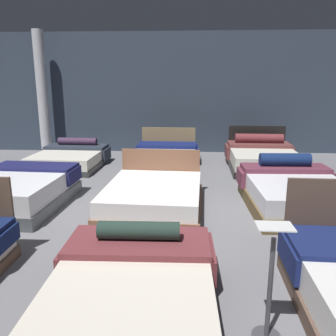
{
  "coord_description": "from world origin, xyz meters",
  "views": [
    {
      "loc": [
        0.51,
        -5.19,
        2.06
      ],
      "look_at": [
        0.19,
        0.55,
        0.65
      ],
      "focal_mm": 37.15,
      "sensor_mm": 36.0,
      "label": 1
    }
  ],
  "objects_px": {
    "bed_3": "(18,191)",
    "bed_7": "(165,158)",
    "bed_5": "(295,193)",
    "bed_1": "(132,291)",
    "support_pillar": "(42,94)",
    "bed_8": "(262,157)",
    "bed_6": "(70,158)",
    "bed_4": "(154,196)",
    "price_sign": "(269,296)"
  },
  "relations": [
    {
      "from": "bed_4",
      "to": "support_pillar",
      "type": "bearing_deg",
      "value": 131.79
    },
    {
      "from": "bed_1",
      "to": "bed_7",
      "type": "relative_size",
      "value": 0.97
    },
    {
      "from": "bed_3",
      "to": "bed_5",
      "type": "relative_size",
      "value": 1.0
    },
    {
      "from": "bed_4",
      "to": "support_pillar",
      "type": "height_order",
      "value": "support_pillar"
    },
    {
      "from": "bed_8",
      "to": "bed_1",
      "type": "bearing_deg",
      "value": -110.62
    },
    {
      "from": "bed_6",
      "to": "bed_7",
      "type": "xyz_separation_m",
      "value": [
        2.4,
        0.07,
        0.02
      ]
    },
    {
      "from": "bed_6",
      "to": "bed_5",
      "type": "bearing_deg",
      "value": -27.89
    },
    {
      "from": "bed_3",
      "to": "bed_7",
      "type": "height_order",
      "value": "bed_7"
    },
    {
      "from": "bed_7",
      "to": "bed_3",
      "type": "bearing_deg",
      "value": -126.4
    },
    {
      "from": "bed_6",
      "to": "support_pillar",
      "type": "distance_m",
      "value": 2.56
    },
    {
      "from": "bed_5",
      "to": "bed_1",
      "type": "bearing_deg",
      "value": -130.32
    },
    {
      "from": "bed_1",
      "to": "price_sign",
      "type": "xyz_separation_m",
      "value": [
        1.17,
        -0.27,
        0.17
      ]
    },
    {
      "from": "bed_7",
      "to": "bed_8",
      "type": "distance_m",
      "value": 2.4
    },
    {
      "from": "bed_6",
      "to": "price_sign",
      "type": "xyz_separation_m",
      "value": [
        3.62,
        -5.87,
        0.17
      ]
    },
    {
      "from": "bed_4",
      "to": "price_sign",
      "type": "xyz_separation_m",
      "value": [
        1.23,
        -2.99,
        0.17
      ]
    },
    {
      "from": "bed_5",
      "to": "price_sign",
      "type": "relative_size",
      "value": 2.09
    },
    {
      "from": "bed_3",
      "to": "bed_6",
      "type": "xyz_separation_m",
      "value": [
        -0.07,
        2.89,
        -0.05
      ]
    },
    {
      "from": "bed_7",
      "to": "support_pillar",
      "type": "distance_m",
      "value": 4.25
    },
    {
      "from": "bed_7",
      "to": "bed_4",
      "type": "bearing_deg",
      "value": -88.43
    },
    {
      "from": "bed_4",
      "to": "bed_6",
      "type": "height_order",
      "value": "bed_4"
    },
    {
      "from": "bed_4",
      "to": "bed_8",
      "type": "bearing_deg",
      "value": 54.29
    },
    {
      "from": "bed_8",
      "to": "price_sign",
      "type": "relative_size",
      "value": 2.16
    },
    {
      "from": "bed_3",
      "to": "support_pillar",
      "type": "xyz_separation_m",
      "value": [
        -1.33,
        4.51,
        1.48
      ]
    },
    {
      "from": "bed_6",
      "to": "price_sign",
      "type": "bearing_deg",
      "value": -56.37
    },
    {
      "from": "bed_4",
      "to": "bed_6",
      "type": "xyz_separation_m",
      "value": [
        -2.39,
        2.87,
        -0.0
      ]
    },
    {
      "from": "bed_3",
      "to": "bed_4",
      "type": "relative_size",
      "value": 1.0
    },
    {
      "from": "bed_8",
      "to": "bed_5",
      "type": "bearing_deg",
      "value": -89.24
    },
    {
      "from": "bed_3",
      "to": "bed_6",
      "type": "distance_m",
      "value": 2.89
    },
    {
      "from": "bed_1",
      "to": "bed_3",
      "type": "height_order",
      "value": "bed_1"
    },
    {
      "from": "bed_8",
      "to": "support_pillar",
      "type": "height_order",
      "value": "support_pillar"
    },
    {
      "from": "bed_3",
      "to": "bed_7",
      "type": "distance_m",
      "value": 3.76
    },
    {
      "from": "bed_1",
      "to": "bed_8",
      "type": "bearing_deg",
      "value": 66.83
    },
    {
      "from": "bed_3",
      "to": "bed_6",
      "type": "height_order",
      "value": "bed_6"
    },
    {
      "from": "bed_5",
      "to": "bed_3",
      "type": "bearing_deg",
      "value": -179.63
    },
    {
      "from": "bed_6",
      "to": "bed_7",
      "type": "distance_m",
      "value": 2.4
    },
    {
      "from": "bed_1",
      "to": "price_sign",
      "type": "bearing_deg",
      "value": -13.91
    },
    {
      "from": "bed_3",
      "to": "bed_4",
      "type": "distance_m",
      "value": 2.32
    },
    {
      "from": "bed_8",
      "to": "support_pillar",
      "type": "xyz_separation_m",
      "value": [
        -6.05,
        1.47,
        1.48
      ]
    },
    {
      "from": "bed_7",
      "to": "price_sign",
      "type": "bearing_deg",
      "value": -76.65
    },
    {
      "from": "bed_5",
      "to": "bed_8",
      "type": "xyz_separation_m",
      "value": [
        0.04,
        2.88,
        -0.0
      ]
    },
    {
      "from": "bed_5",
      "to": "bed_8",
      "type": "bearing_deg",
      "value": 87.67
    },
    {
      "from": "bed_3",
      "to": "bed_7",
      "type": "xyz_separation_m",
      "value": [
        2.33,
        2.96,
        -0.03
      ]
    },
    {
      "from": "bed_3",
      "to": "price_sign",
      "type": "relative_size",
      "value": 2.09
    },
    {
      "from": "bed_7",
      "to": "support_pillar",
      "type": "height_order",
      "value": "support_pillar"
    },
    {
      "from": "bed_8",
      "to": "price_sign",
      "type": "distance_m",
      "value": 6.13
    },
    {
      "from": "bed_6",
      "to": "bed_4",
      "type": "bearing_deg",
      "value": -48.28
    },
    {
      "from": "support_pillar",
      "to": "price_sign",
      "type": "bearing_deg",
      "value": -56.99
    },
    {
      "from": "price_sign",
      "to": "bed_8",
      "type": "bearing_deg",
      "value": 78.9
    },
    {
      "from": "support_pillar",
      "to": "bed_4",
      "type": "bearing_deg",
      "value": -51.02
    },
    {
      "from": "bed_4",
      "to": "bed_7",
      "type": "height_order",
      "value": "bed_7"
    }
  ]
}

